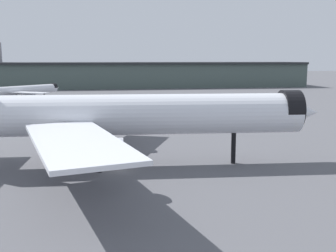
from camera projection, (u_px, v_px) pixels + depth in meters
name	position (u px, v px, depth m)	size (l,w,h in m)	color
ground	(118.00, 170.00, 61.61)	(900.00, 900.00, 0.00)	#56565B
airliner_near_gate	(116.00, 116.00, 62.43)	(64.77, 58.92, 18.16)	silver
airliner_far_taxiway	(22.00, 90.00, 159.74)	(29.52, 28.05, 9.82)	silver
terminal_building	(120.00, 75.00, 235.09)	(213.05, 35.17, 25.40)	#475651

